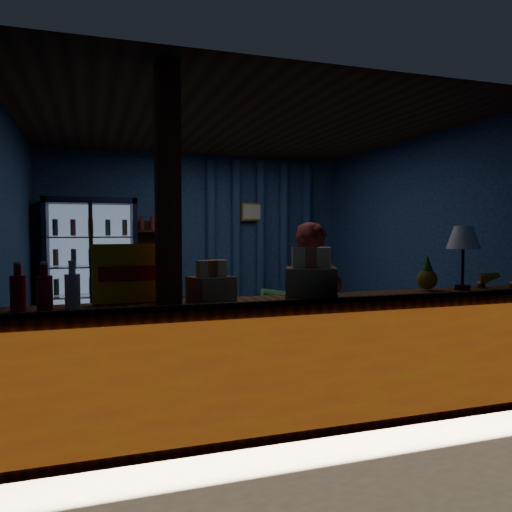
{
  "coord_description": "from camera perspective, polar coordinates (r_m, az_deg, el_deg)",
  "views": [
    {
      "loc": [
        -1.55,
        -5.32,
        1.47
      ],
      "look_at": [
        0.15,
        -0.2,
        1.19
      ],
      "focal_mm": 35.0,
      "sensor_mm": 36.0,
      "label": 1
    }
  ],
  "objects": [
    {
      "name": "support_post",
      "position": [
        3.46,
        -9.98,
        0.17
      ],
      "size": [
        0.16,
        0.16,
        2.6
      ],
      "primitive_type": "cube",
      "color": "maroon",
      "rests_on": "ground"
    },
    {
      "name": "banana_bunches",
      "position": [
        5.01,
        27.14,
        -2.32
      ],
      "size": [
        0.76,
        0.29,
        0.17
      ],
      "color": "gold",
      "rests_on": "counter"
    },
    {
      "name": "snack_box_centre",
      "position": [
        3.57,
        -5.15,
        -3.61
      ],
      "size": [
        0.35,
        0.32,
        0.3
      ],
      "color": "olive",
      "rests_on": "counter"
    },
    {
      "name": "green_chair",
      "position": [
        7.23,
        4.37,
        -6.11
      ],
      "size": [
        0.94,
        0.95,
        0.65
      ],
      "primitive_type": "imported",
      "rotation": [
        0.0,
        0.0,
        3.62
      ],
      "color": "#5FBF60",
      "rests_on": "ground"
    },
    {
      "name": "pastry_tray",
      "position": [
        3.86,
        6.34,
        -4.38
      ],
      "size": [
        0.43,
        0.43,
        0.07
      ],
      "color": "silver",
      "rests_on": "counter"
    },
    {
      "name": "table_lamp",
      "position": [
        4.63,
        22.61,
        1.7
      ],
      "size": [
        0.28,
        0.28,
        0.55
      ],
      "color": "black",
      "rests_on": "counter"
    },
    {
      "name": "side_table",
      "position": [
        7.45,
        5.07,
        -6.27
      ],
      "size": [
        0.61,
        0.46,
        0.64
      ],
      "color": "#3D2813",
      "rests_on": "ground"
    },
    {
      "name": "snack_box_left",
      "position": [
        3.72,
        6.31,
        -2.88
      ],
      "size": [
        0.46,
        0.43,
        0.39
      ],
      "color": "olive",
      "rests_on": "counter"
    },
    {
      "name": "counter",
      "position": [
        3.88,
        6.04,
        -11.83
      ],
      "size": [
        4.4,
        0.57,
        0.99
      ],
      "color": "brown",
      "rests_on": "ground"
    },
    {
      "name": "yellow_sign",
      "position": [
        3.66,
        -14.16,
        -1.92
      ],
      "size": [
        0.53,
        0.13,
        0.42
      ],
      "color": "yellow",
      "rests_on": "counter"
    },
    {
      "name": "framed_picture",
      "position": [
        7.8,
        -0.42,
        5.07
      ],
      "size": [
        0.36,
        0.04,
        0.28
      ],
      "color": "gold",
      "rests_on": "room_walls"
    },
    {
      "name": "beverage_cooler",
      "position": [
        7.26,
        -18.3,
        -1.37
      ],
      "size": [
        1.2,
        0.62,
        1.9
      ],
      "color": "black",
      "rests_on": "ground"
    },
    {
      "name": "ground",
      "position": [
        5.73,
        -2.07,
        -11.84
      ],
      "size": [
        4.6,
        4.6,
        0.0
      ],
      "primitive_type": "plane",
      "color": "#515154",
      "rests_on": "ground"
    },
    {
      "name": "pineapple",
      "position": [
        4.5,
        18.98,
        -2.2
      ],
      "size": [
        0.17,
        0.17,
        0.3
      ],
      "color": "olive",
      "rests_on": "counter"
    },
    {
      "name": "curtain_folds",
      "position": [
        7.89,
        0.52,
        1.78
      ],
      "size": [
        1.74,
        0.14,
        2.5
      ],
      "color": "navy",
      "rests_on": "room_walls"
    },
    {
      "name": "shopkeeper",
      "position": [
        4.36,
        6.65,
        -6.29
      ],
      "size": [
        0.59,
        0.42,
        1.53
      ],
      "primitive_type": "imported",
      "rotation": [
        0.0,
        0.0,
        0.11
      ],
      "color": "maroon",
      "rests_on": "ground"
    },
    {
      "name": "bottle_shelf",
      "position": [
        7.46,
        -11.74,
        -2.24
      ],
      "size": [
        0.5,
        0.28,
        1.6
      ],
      "color": "#3D2813",
      "rests_on": "ground"
    },
    {
      "name": "soda_bottles",
      "position": [
        3.48,
        -22.94,
        -3.66
      ],
      "size": [
        0.42,
        0.18,
        0.32
      ],
      "color": "#AC0B14",
      "rests_on": "counter"
    },
    {
      "name": "room_walls",
      "position": [
        5.54,
        -2.1,
        4.04
      ],
      "size": [
        4.6,
        4.6,
        4.6
      ],
      "color": "navy",
      "rests_on": "ground"
    }
  ]
}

